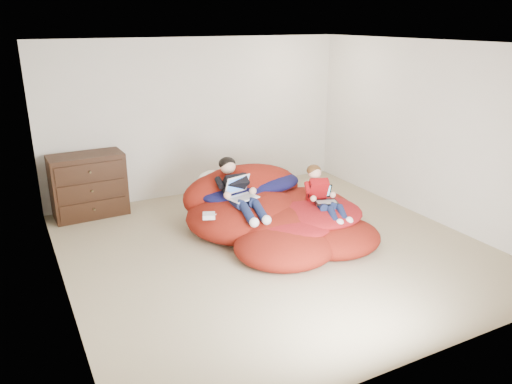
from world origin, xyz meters
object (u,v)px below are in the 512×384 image
older_boy (237,188)px  laptop_white (240,192)px  dresser (89,185)px  younger_boy (322,193)px  beanbag_pile (275,214)px  laptop_black (323,197)px

older_boy → laptop_white: older_boy is taller
dresser → younger_boy: (2.62, -2.15, 0.13)m
dresser → younger_boy: dresser is taller
beanbag_pile → older_boy: older_boy is taller
beanbag_pile → younger_boy: size_ratio=2.75×
beanbag_pile → laptop_white: laptop_white is taller
beanbag_pile → laptop_black: 0.70m
beanbag_pile → dresser: bearing=139.9°
older_boy → laptop_white: bearing=-90.0°
older_boy → younger_boy: 1.12m
older_boy → laptop_black: 1.14m
dresser → laptop_black: bearing=-39.9°
beanbag_pile → laptop_white: (-0.48, 0.07, 0.38)m
dresser → older_boy: older_boy is taller
older_boy → laptop_black: bearing=-30.2°
younger_boy → laptop_black: younger_boy is taller
younger_boy → beanbag_pile: bearing=143.3°
laptop_black → older_boy: bearing=149.8°
laptop_white → laptop_black: (0.98, -0.48, -0.09)m
older_boy → younger_boy: size_ratio=1.32×
dresser → laptop_white: dresser is taller
laptop_white → younger_boy: bearing=-24.3°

